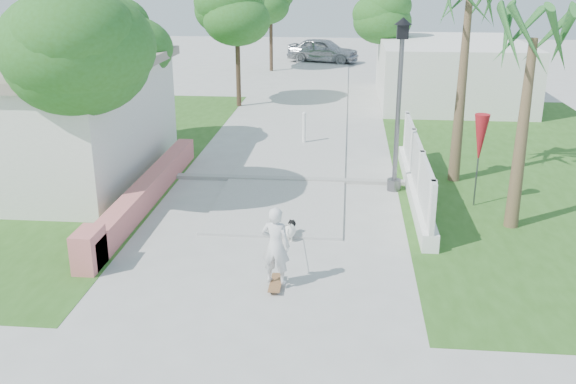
# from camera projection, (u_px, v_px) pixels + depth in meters

# --- Properties ---
(ground) EXTENTS (90.00, 90.00, 0.00)m
(ground) POSITION_uv_depth(u_px,v_px,m) (256.00, 280.00, 12.07)
(ground) COLOR #B7B7B2
(ground) RESTS_ON ground
(path_strip) EXTENTS (3.20, 36.00, 0.06)m
(path_strip) POSITION_uv_depth(u_px,v_px,m) (314.00, 90.00, 30.85)
(path_strip) COLOR #B7B7B2
(path_strip) RESTS_ON ground
(curb) EXTENTS (6.50, 0.25, 0.10)m
(curb) POSITION_uv_depth(u_px,v_px,m) (287.00, 179.00, 17.69)
(curb) COLOR #999993
(curb) RESTS_ON ground
(grass_left) EXTENTS (8.00, 20.00, 0.01)m
(grass_left) POSITION_uv_depth(u_px,v_px,m) (72.00, 155.00, 20.20)
(grass_left) COLOR #2C571B
(grass_left) RESTS_ON ground
(grass_right) EXTENTS (8.00, 20.00, 0.01)m
(grass_right) POSITION_uv_depth(u_px,v_px,m) (528.00, 167.00, 18.97)
(grass_right) COLOR #2C571B
(grass_right) RESTS_ON ground
(pink_wall) EXTENTS (0.45, 8.20, 0.80)m
(pink_wall) POSITION_uv_depth(u_px,v_px,m) (142.00, 196.00, 15.60)
(pink_wall) COLOR #D16B6B
(pink_wall) RESTS_ON ground
(house_left) EXTENTS (8.40, 7.40, 3.23)m
(house_left) POSITION_uv_depth(u_px,v_px,m) (1.00, 117.00, 17.87)
(house_left) COLOR silver
(house_left) RESTS_ON ground
(lattice_fence) EXTENTS (0.35, 7.00, 1.50)m
(lattice_fence) POSITION_uv_depth(u_px,v_px,m) (416.00, 177.00, 16.29)
(lattice_fence) COLOR white
(lattice_fence) RESTS_ON ground
(building_right) EXTENTS (6.00, 8.00, 2.60)m
(building_right) POSITION_uv_depth(u_px,v_px,m) (449.00, 71.00, 28.03)
(building_right) COLOR silver
(building_right) RESTS_ON ground
(street_lamp) EXTENTS (0.44, 0.44, 4.44)m
(street_lamp) POSITION_uv_depth(u_px,v_px,m) (399.00, 99.00, 16.18)
(street_lamp) COLOR #59595E
(street_lamp) RESTS_ON ground
(bollard) EXTENTS (0.14, 0.14, 1.09)m
(bollard) POSITION_uv_depth(u_px,v_px,m) (304.00, 127.00, 21.26)
(bollard) COLOR white
(bollard) RESTS_ON ground
(patio_umbrella) EXTENTS (0.36, 0.36, 2.30)m
(patio_umbrella) POSITION_uv_depth(u_px,v_px,m) (480.00, 140.00, 15.32)
(patio_umbrella) COLOR #59595E
(patio_umbrella) RESTS_ON ground
(tree_left_near) EXTENTS (3.60, 3.60, 5.28)m
(tree_left_near) POSITION_uv_depth(u_px,v_px,m) (69.00, 52.00, 14.00)
(tree_left_near) COLOR #4C3826
(tree_left_near) RESTS_ON ground
(tree_left_mid) EXTENTS (3.20, 3.20, 4.85)m
(tree_left_mid) POSITION_uv_depth(u_px,v_px,m) (114.00, 40.00, 19.37)
(tree_left_mid) COLOR #4C3826
(tree_left_mid) RESTS_ON ground
(tree_path_left) EXTENTS (3.40, 3.40, 5.23)m
(tree_path_left) POSITION_uv_depth(u_px,v_px,m) (237.00, 13.00, 26.09)
(tree_path_left) COLOR #4C3826
(tree_path_left) RESTS_ON ground
(tree_path_right) EXTENTS (3.00, 3.00, 4.79)m
(tree_path_right) POSITION_uv_depth(u_px,v_px,m) (385.00, 16.00, 29.41)
(tree_path_right) COLOR #4C3826
(tree_path_right) RESTS_ON ground
(tree_path_far) EXTENTS (3.20, 3.20, 5.17)m
(tree_path_far) POSITION_uv_depth(u_px,v_px,m) (271.00, 1.00, 35.47)
(tree_path_far) COLOR #4C3826
(tree_path_far) RESTS_ON ground
(palm_far) EXTENTS (1.80, 1.80, 5.30)m
(palm_far) POSITION_uv_depth(u_px,v_px,m) (468.00, 13.00, 16.29)
(palm_far) COLOR brown
(palm_far) RESTS_ON ground
(palm_near) EXTENTS (1.80, 1.80, 4.70)m
(palm_near) POSITION_uv_depth(u_px,v_px,m) (532.00, 50.00, 13.29)
(palm_near) COLOR brown
(palm_near) RESTS_ON ground
(skateboarder) EXTENTS (0.59, 2.80, 1.56)m
(skateboarder) POSITION_uv_depth(u_px,v_px,m) (277.00, 234.00, 12.33)
(skateboarder) COLOR #8D5D38
(skateboarder) RESTS_ON ground
(dog) EXTENTS (0.32, 0.58, 0.40)m
(dog) POSITION_uv_depth(u_px,v_px,m) (290.00, 230.00, 13.86)
(dog) COLOR white
(dog) RESTS_ON ground
(parked_car) EXTENTS (4.72, 2.99, 1.50)m
(parked_car) POSITION_uv_depth(u_px,v_px,m) (323.00, 50.00, 39.74)
(parked_car) COLOR #97999E
(parked_car) RESTS_ON ground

